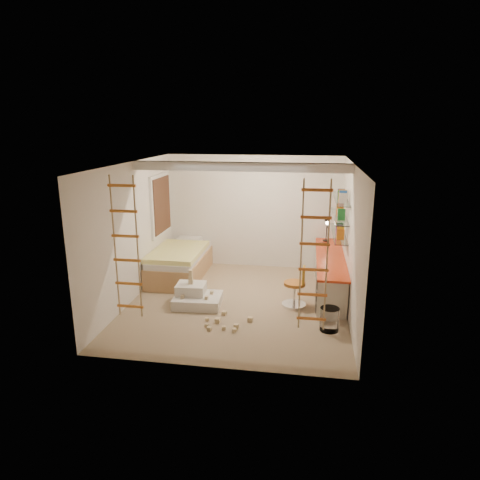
% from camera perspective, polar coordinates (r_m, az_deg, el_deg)
% --- Properties ---
extents(floor, '(4.50, 4.50, 0.00)m').
position_cam_1_polar(floor, '(8.16, -0.34, -8.36)').
color(floor, '#927B5E').
rests_on(floor, ground).
extents(ceiling_beam, '(4.00, 0.18, 0.16)m').
position_cam_1_polar(ceiling_beam, '(7.82, 0.00, 9.74)').
color(ceiling_beam, white).
rests_on(ceiling_beam, ceiling).
extents(window_frame, '(0.06, 1.15, 1.35)m').
position_cam_1_polar(window_frame, '(9.60, -10.57, 4.64)').
color(window_frame, white).
rests_on(window_frame, wall_left).
extents(window_blind, '(0.02, 1.00, 1.20)m').
position_cam_1_polar(window_blind, '(9.58, -10.34, 4.64)').
color(window_blind, '#4C2D1E').
rests_on(window_blind, window_frame).
extents(rope_ladder_left, '(0.41, 0.04, 2.13)m').
position_cam_1_polar(rope_ladder_left, '(6.44, -14.93, -1.07)').
color(rope_ladder_left, orange).
rests_on(rope_ladder_left, ceiling).
extents(rope_ladder_right, '(0.41, 0.04, 2.13)m').
position_cam_1_polar(rope_ladder_right, '(5.90, 9.84, -2.25)').
color(rope_ladder_right, orange).
rests_on(rope_ladder_right, ceiling).
extents(waste_bin, '(0.31, 0.31, 0.39)m').
position_cam_1_polar(waste_bin, '(7.21, 11.84, -10.30)').
color(waste_bin, white).
rests_on(waste_bin, floor).
extents(desk, '(0.56, 2.80, 0.75)m').
position_cam_1_polar(desk, '(8.74, 11.82, -4.24)').
color(desk, red).
rests_on(desk, floor).
extents(shelves, '(0.25, 1.80, 0.71)m').
position_cam_1_polar(shelves, '(8.72, 13.14, 3.12)').
color(shelves, white).
rests_on(shelves, wall_right).
extents(bed, '(1.02, 2.00, 0.69)m').
position_cam_1_polar(bed, '(9.49, -7.97, -2.97)').
color(bed, '#AD7F51').
rests_on(bed, floor).
extents(task_lamp, '(0.14, 0.36, 0.57)m').
position_cam_1_polar(task_lamp, '(9.45, 11.54, 1.88)').
color(task_lamp, black).
rests_on(task_lamp, desk).
extents(swivel_chair, '(0.47, 0.47, 0.76)m').
position_cam_1_polar(swivel_chair, '(7.99, 7.41, -6.87)').
color(swivel_chair, '#B26522').
rests_on(swivel_chair, floor).
extents(play_platform, '(0.90, 0.72, 0.38)m').
position_cam_1_polar(play_platform, '(8.07, -5.90, -7.58)').
color(play_platform, silver).
rests_on(play_platform, floor).
extents(toy_blocks, '(1.36, 1.15, 0.65)m').
position_cam_1_polar(toy_blocks, '(7.56, -3.86, -8.92)').
color(toy_blocks, '#CCB284').
rests_on(toy_blocks, floor).
extents(books, '(0.14, 0.58, 0.92)m').
position_cam_1_polar(books, '(8.69, 13.19, 3.95)').
color(books, orange).
rests_on(books, shelves).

